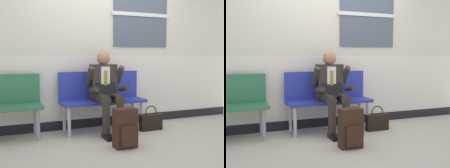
{
  "view_description": "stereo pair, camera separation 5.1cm",
  "coord_description": "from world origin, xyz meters",
  "views": [
    {
      "loc": [
        -1.67,
        -3.66,
        1.15
      ],
      "look_at": [
        -0.06,
        0.19,
        0.75
      ],
      "focal_mm": 45.38,
      "sensor_mm": 36.0,
      "label": 1
    },
    {
      "loc": [
        -1.63,
        -3.68,
        1.15
      ],
      "look_at": [
        -0.06,
        0.19,
        0.75
      ],
      "focal_mm": 45.38,
      "sensor_mm": 36.0,
      "label": 2
    }
  ],
  "objects": [
    {
      "name": "ground_plane",
      "position": [
        0.0,
        0.0,
        0.0
      ],
      "size": [
        18.0,
        18.0,
        0.0
      ],
      "primitive_type": "plane",
      "color": "#B2A899"
    },
    {
      "name": "bench_with_person",
      "position": [
        -0.12,
        0.47,
        0.54
      ],
      "size": [
        1.33,
        0.42,
        0.92
      ],
      "color": "#28339E",
      "rests_on": "ground"
    },
    {
      "name": "person_seated",
      "position": [
        -0.12,
        0.27,
        0.66
      ],
      "size": [
        0.57,
        0.7,
        1.24
      ],
      "color": "#2D2823",
      "rests_on": "ground"
    },
    {
      "name": "handbag",
      "position": [
        0.58,
        0.13,
        0.14
      ],
      "size": [
        0.37,
        0.1,
        0.39
      ],
      "color": "black",
      "rests_on": "ground"
    },
    {
      "name": "backpack",
      "position": [
        -0.16,
        -0.49,
        0.25
      ],
      "size": [
        0.29,
        0.21,
        0.51
      ],
      "color": "#331E14",
      "rests_on": "ground"
    },
    {
      "name": "station_wall",
      "position": [
        0.01,
        0.74,
        1.52
      ],
      "size": [
        5.19,
        0.17,
        3.05
      ],
      "color": "beige",
      "rests_on": "ground"
    }
  ]
}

